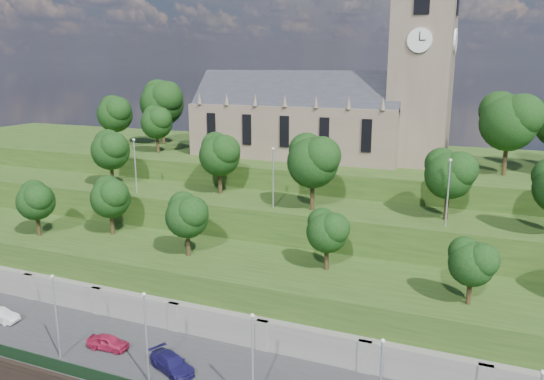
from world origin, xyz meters
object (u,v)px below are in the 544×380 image
at_px(car_right, 172,363).
at_px(car_middle, 0,315).
at_px(car_left, 108,342).
at_px(church, 329,108).

bearing_deg(car_right, car_middle, 111.87).
relative_size(car_left, car_right, 0.81).
height_order(church, car_right, church).
height_order(church, car_middle, church).
xyz_separation_m(car_left, car_right, (7.82, -0.84, 0.03)).
distance_m(church, car_left, 46.07).
xyz_separation_m(church, car_right, (-1.85, -41.29, -19.78)).
bearing_deg(car_left, car_middle, 84.42).
relative_size(church, car_middle, 9.04).
xyz_separation_m(car_left, car_middle, (-14.46, 0.05, -0.01)).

